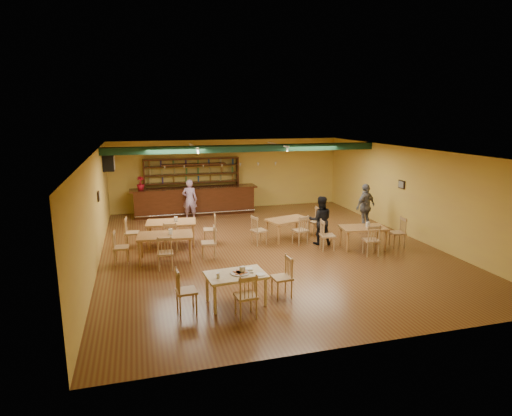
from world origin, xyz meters
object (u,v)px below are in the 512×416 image
object	(u,v)px
bar_counter	(195,201)
dining_table_a	(172,233)
dining_table_b	(288,229)
dining_table_c	(166,247)
patron_bar	(190,200)
dining_table_d	(363,238)
patron_right_a	(320,220)
near_table	(236,289)

from	to	relation	value
bar_counter	dining_table_a	world-z (taller)	bar_counter
dining_table_b	dining_table_c	distance (m)	4.22
dining_table_c	patron_bar	world-z (taller)	patron_bar
dining_table_b	dining_table_d	bearing A→B (deg)	-56.11
dining_table_b	patron_bar	size ratio (longest dim) A/B	0.86
patron_right_a	dining_table_a	bearing A→B (deg)	2.57
bar_counter	patron_right_a	bearing A→B (deg)	-57.67
patron_bar	near_table	bearing A→B (deg)	105.18
dining_table_a	dining_table_c	world-z (taller)	same
dining_table_b	patron_right_a	world-z (taller)	patron_right_a
bar_counter	dining_table_b	xyz separation A→B (m)	(2.50, -4.42, -0.22)
dining_table_b	patron_right_a	size ratio (longest dim) A/B	0.88
bar_counter	patron_right_a	xyz separation A→B (m)	(3.30, -5.22, 0.21)
bar_counter	patron_right_a	size ratio (longest dim) A/B	3.31
dining_table_c	patron_right_a	bearing A→B (deg)	8.53
near_table	dining_table_c	bearing A→B (deg)	106.45
bar_counter	dining_table_d	size ratio (longest dim) A/B	3.78
near_table	patron_right_a	bearing A→B (deg)	40.54
bar_counter	dining_table_c	size ratio (longest dim) A/B	3.36
bar_counter	dining_table_d	bearing A→B (deg)	-53.79
dining_table_b	patron_right_a	bearing A→B (deg)	-61.20
bar_counter	near_table	xyz separation A→B (m)	(-0.28, -8.84, -0.22)
bar_counter	dining_table_b	bearing A→B (deg)	-60.47
dining_table_c	patron_right_a	world-z (taller)	patron_right_a
dining_table_c	patron_right_a	distance (m)	4.90
dining_table_b	dining_table_d	xyz separation A→B (m)	(1.89, -1.58, -0.00)
dining_table_a	dining_table_d	distance (m)	5.99
dining_table_d	near_table	size ratio (longest dim) A/B	1.06
dining_table_c	patron_bar	distance (m)	4.89
dining_table_a	dining_table_b	bearing A→B (deg)	1.59
dining_table_d	near_table	distance (m)	5.47
patron_bar	patron_right_a	world-z (taller)	patron_bar
dining_table_b	near_table	size ratio (longest dim) A/B	1.07
bar_counter	near_table	size ratio (longest dim) A/B	4.00
dining_table_b	patron_bar	bearing A→B (deg)	111.76
dining_table_b	bar_counter	bearing A→B (deg)	103.33
patron_right_a	patron_bar	bearing A→B (deg)	-34.07
bar_counter	dining_table_c	world-z (taller)	bar_counter
dining_table_b	dining_table_c	size ratio (longest dim) A/B	0.90
near_table	patron_bar	bearing A→B (deg)	85.42
dining_table_a	patron_bar	bearing A→B (deg)	79.94
patron_bar	dining_table_c	bearing A→B (deg)	89.99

